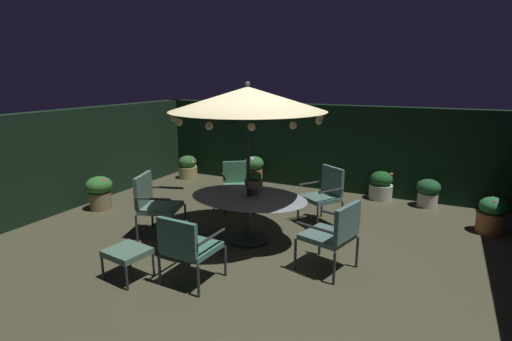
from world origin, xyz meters
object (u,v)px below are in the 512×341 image
at_px(potted_plant_back_center, 254,170).
at_px(potted_plant_front_corner, 428,192).
at_px(patio_chair_northeast, 237,182).
at_px(ottoman_footrest, 127,253).
at_px(potted_plant_left_near, 100,191).
at_px(patio_chair_east, 154,201).
at_px(patio_dining_table, 248,204).
at_px(patio_chair_south, 334,232).
at_px(centerpiece_planter, 254,180).
at_px(patio_chair_north, 325,191).
at_px(patio_chair_southeast, 187,245).
at_px(patio_umbrella, 248,99).
at_px(potted_plant_right_far, 381,185).
at_px(potted_plant_left_far, 188,167).
at_px(potted_plant_back_right, 492,215).

bearing_deg(potted_plant_back_center, potted_plant_front_corner, 1.50).
xyz_separation_m(patio_chair_northeast, ottoman_footrest, (0.01, -2.96, -0.19)).
xyz_separation_m(potted_plant_front_corner, potted_plant_left_near, (-5.74, -2.93, 0.06)).
distance_m(patio_chair_east, potted_plant_back_center, 3.40).
height_order(patio_dining_table, potted_plant_left_near, patio_dining_table).
bearing_deg(patio_chair_south, patio_dining_table, 164.47).
bearing_deg(centerpiece_planter, patio_chair_north, 53.89).
bearing_deg(patio_chair_south, ottoman_footrest, -150.39).
relative_size(patio_chair_south, potted_plant_front_corner, 1.73).
distance_m(patio_chair_southeast, patio_chair_south, 1.89).
relative_size(patio_chair_north, patio_chair_northeast, 1.09).
relative_size(patio_dining_table, potted_plant_back_center, 2.68).
relative_size(centerpiece_planter, ottoman_footrest, 0.71).
bearing_deg(patio_umbrella, potted_plant_back_center, 114.63).
relative_size(patio_chair_east, ottoman_footrest, 1.80).
height_order(patio_chair_east, potted_plant_front_corner, patio_chair_east).
bearing_deg(potted_plant_right_far, ottoman_footrest, -116.40).
relative_size(patio_dining_table, potted_plant_left_near, 2.87).
relative_size(patio_chair_east, patio_chair_southeast, 1.13).
distance_m(ottoman_footrest, potted_plant_left_near, 3.02).
height_order(centerpiece_planter, patio_chair_north, centerpiece_planter).
height_order(patio_chair_east, potted_plant_left_far, patio_chair_east).
distance_m(patio_chair_north, potted_plant_right_far, 2.01).
relative_size(patio_chair_northeast, potted_plant_right_far, 1.53).
xyz_separation_m(patio_chair_east, potted_plant_right_far, (3.00, 3.59, -0.29)).
relative_size(potted_plant_left_near, potted_plant_right_far, 1.09).
bearing_deg(potted_plant_right_far, patio_chair_north, -110.02).
bearing_deg(patio_chair_south, patio_chair_northeast, 144.78).
xyz_separation_m(patio_dining_table, potted_plant_back_center, (-1.33, 2.91, -0.22)).
distance_m(patio_chair_south, potted_plant_front_corner, 3.57).
bearing_deg(ottoman_footrest, potted_plant_left_far, 116.79).
distance_m(ottoman_footrest, potted_plant_left_far, 5.05).
distance_m(patio_dining_table, potted_plant_back_right, 4.03).
height_order(centerpiece_planter, potted_plant_right_far, centerpiece_planter).
relative_size(patio_chair_north, patio_chair_south, 1.04).
xyz_separation_m(patio_chair_northeast, potted_plant_back_center, (-0.47, 1.67, -0.16)).
bearing_deg(patio_chair_northeast, patio_umbrella, -54.99).
distance_m(patio_umbrella, potted_plant_left_near, 3.76).
bearing_deg(patio_dining_table, potted_plant_back_center, 114.63).
bearing_deg(centerpiece_planter, potted_plant_left_near, -179.53).
bearing_deg(centerpiece_planter, potted_plant_right_far, 63.33).
xyz_separation_m(centerpiece_planter, patio_chair_northeast, (-0.91, 1.13, -0.42)).
distance_m(centerpiece_planter, potted_plant_left_far, 4.20).
height_order(patio_umbrella, centerpiece_planter, patio_umbrella).
bearing_deg(potted_plant_left_far, patio_chair_northeast, -34.32).
bearing_deg(patio_chair_east, potted_plant_left_near, 162.93).
distance_m(patio_dining_table, patio_chair_east, 1.53).
xyz_separation_m(centerpiece_planter, potted_plant_right_far, (1.51, 3.00, -0.66)).
relative_size(potted_plant_front_corner, potted_plant_left_far, 0.97).
xyz_separation_m(centerpiece_planter, potted_plant_front_corner, (2.42, 2.90, -0.66)).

